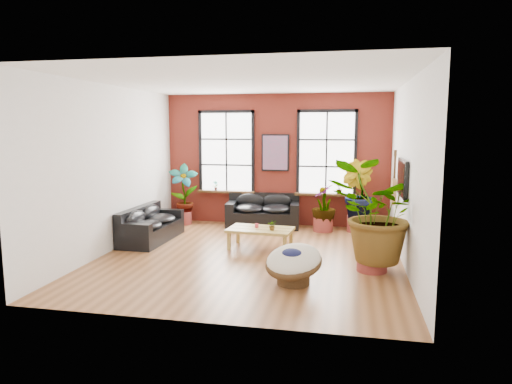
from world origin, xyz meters
The scene contains 19 objects.
room centered at (0.00, 0.15, 1.75)m, with size 6.04×6.54×3.54m.
sofa_back centered at (-0.27, 2.90, 0.39)m, with size 1.98×1.10×0.87m.
sofa_left centered at (-2.58, 0.86, 0.35)m, with size 0.88×1.99×0.78m.
coffee_table centered at (0.08, 0.67, 0.39)m, with size 1.45×0.90×0.54m.
papasan_chair centered at (1.06, -1.46, 0.37)m, with size 1.24×1.24×0.72m.
poster centered at (0.00, 3.18, 1.95)m, with size 0.74×0.06×0.98m.
tv_wall_unit centered at (2.93, 0.60, 1.54)m, with size 0.13×1.86×1.20m.
media_box centered at (2.51, 2.41, 0.22)m, with size 0.65×0.59×0.45m.
pot_back_left centered at (-2.47, 2.73, 0.17)m, with size 0.52×0.52×0.35m.
pot_back_right centered at (2.20, 2.76, 0.20)m, with size 0.68×0.68×0.40m.
pot_right_wall centered at (2.39, -0.48, 0.20)m, with size 0.66×0.66×0.41m.
pot_mid centered at (1.33, 2.61, 0.18)m, with size 0.60×0.60×0.36m.
floor_plant_back_left centered at (-2.45, 2.77, 0.90)m, with size 0.79×0.53×1.49m, color #134913.
floor_plant_back_right centered at (2.16, 2.74, 0.98)m, with size 0.92×0.74×1.67m, color #134913.
floor_plant_right_wall centered at (2.41, -0.48, 1.09)m, with size 1.67×1.45×1.85m, color #134913.
floor_plant_mid centered at (1.34, 2.61, 0.68)m, with size 0.60×0.60×1.07m, color #134913.
table_plant centered at (0.37, 0.55, 0.55)m, with size 0.20×0.17×0.22m, color #134913.
sill_plant_left centered at (-1.65, 3.13, 1.04)m, with size 0.14×0.10×0.27m, color #134913.
sill_plant_right centered at (1.70, 3.13, 1.04)m, with size 0.15×0.15×0.27m, color #134913.
Camera 1 is at (1.91, -8.84, 2.61)m, focal length 32.00 mm.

